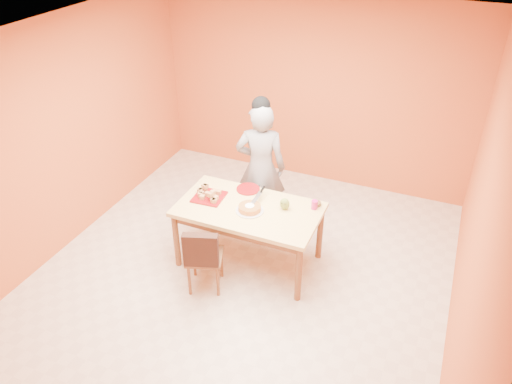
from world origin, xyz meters
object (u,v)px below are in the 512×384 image
at_px(egg_ornament, 285,204).
at_px(magenta_glass, 314,205).
at_px(red_dinner_plate, 248,189).
at_px(sponge_cake, 250,208).
at_px(person, 261,168).
at_px(dining_table, 249,215).
at_px(dining_chair, 204,256).
at_px(pastry_platter, 209,197).
at_px(checker_tin, 316,204).

height_order(egg_ornament, magenta_glass, egg_ornament).
relative_size(egg_ornament, magenta_glass, 1.35).
bearing_deg(red_dinner_plate, sponge_cake, -64.17).
bearing_deg(magenta_glass, person, 150.68).
relative_size(dining_table, dining_chair, 1.90).
bearing_deg(dining_chair, sponge_cake, 41.26).
xyz_separation_m(pastry_platter, egg_ornament, (0.88, 0.12, 0.06)).
height_order(sponge_cake, egg_ornament, egg_ornament).
xyz_separation_m(sponge_cake, checker_tin, (0.64, 0.40, -0.02)).
bearing_deg(person, checker_tin, 138.99).
height_order(person, sponge_cake, person).
height_order(sponge_cake, checker_tin, sponge_cake).
bearing_deg(dining_chair, checker_tin, 25.66).
bearing_deg(pastry_platter, checker_tin, 15.78).
height_order(dining_table, checker_tin, checker_tin).
relative_size(person, checker_tin, 15.81).
bearing_deg(magenta_glass, dining_chair, -137.73).
relative_size(red_dinner_plate, sponge_cake, 1.11).
xyz_separation_m(pastry_platter, red_dinner_plate, (0.34, 0.33, -0.00)).
relative_size(dining_chair, magenta_glass, 8.20).
bearing_deg(dining_table, checker_tin, 27.24).
height_order(person, pastry_platter, person).
relative_size(magenta_glass, checker_tin, 0.95).
bearing_deg(sponge_cake, checker_tin, 32.08).
relative_size(person, pastry_platter, 5.03).
height_order(dining_chair, pastry_platter, dining_chair).
distance_m(egg_ornament, magenta_glass, 0.33).
xyz_separation_m(red_dinner_plate, checker_tin, (0.84, 0.00, 0.01)).
distance_m(pastry_platter, egg_ornament, 0.89).
xyz_separation_m(dining_chair, pastry_platter, (-0.23, 0.61, 0.33)).
distance_m(egg_ornament, checker_tin, 0.38).
height_order(dining_chair, person, person).
relative_size(pastry_platter, egg_ornament, 2.43).
height_order(magenta_glass, checker_tin, magenta_glass).
height_order(red_dinner_plate, checker_tin, checker_tin).
bearing_deg(magenta_glass, red_dinner_plate, 174.63).
height_order(dining_table, sponge_cake, sponge_cake).
height_order(red_dinner_plate, egg_ornament, egg_ornament).
relative_size(person, egg_ornament, 12.23).
relative_size(dining_table, egg_ornament, 11.51).
relative_size(dining_table, sponge_cake, 6.40).
distance_m(dining_chair, egg_ornament, 1.05).
bearing_deg(checker_tin, pastry_platter, -164.22).
relative_size(dining_table, pastry_platter, 4.73).
relative_size(red_dinner_plate, checker_tin, 2.58).
bearing_deg(pastry_platter, person, 64.84).
height_order(pastry_platter, egg_ornament, egg_ornament).
relative_size(person, sponge_cake, 6.81).
xyz_separation_m(dining_table, sponge_cake, (0.04, -0.05, 0.13)).
bearing_deg(magenta_glass, egg_ornament, -155.14).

